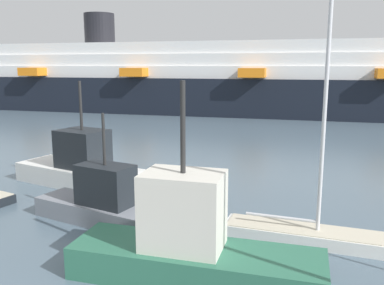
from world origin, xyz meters
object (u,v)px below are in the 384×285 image
Objects in this scene: sailboat_5 at (305,228)px; fishing_boat_3 at (191,245)px; channel_buoy_0 at (165,185)px; fishing_boat_0 at (80,166)px; fishing_boat_1 at (103,202)px; cruise_ship at (202,80)px.

sailboat_5 reaches higher than fishing_boat_3.
sailboat_5 is 8.37× the size of channel_buoy_0.
fishing_boat_0 is 6.02m from fishing_boat_1.
fishing_boat_1 is at bearing -174.15° from sailboat_5.
channel_buoy_0 is at bearing -65.33° from fishing_boat_3.
channel_buoy_0 is (-7.35, 4.03, -0.20)m from sailboat_5.
fishing_boat_1 is 4.70× the size of channel_buoy_0.
sailboat_5 is 43.96m from cruise_ship.
fishing_boat_1 is 4.89m from channel_buoy_0.
cruise_ship is at bearing 112.30° from fishing_boat_1.
fishing_boat_0 is (-12.23, 3.67, 0.51)m from sailboat_5.
fishing_boat_3 reaches higher than fishing_boat_1.
sailboat_5 is 8.20m from fishing_boat_1.
channel_buoy_0 is 0.02× the size of cruise_ship.
fishing_boat_1 reaches higher than channel_buoy_0.
fishing_boat_1 is at bearing -81.62° from cruise_ship.
cruise_ship is at bearing 113.18° from sailboat_5.
fishing_boat_0 is at bearing -175.75° from channel_buoy_0.
cruise_ship is (-4.64, 36.74, 3.36)m from fishing_boat_0.
fishing_boat_3 is (-3.12, -3.97, 0.58)m from sailboat_5.
cruise_ship is at bearing 104.65° from channel_buoy_0.
fishing_boat_0 is 11.88m from fishing_boat_3.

